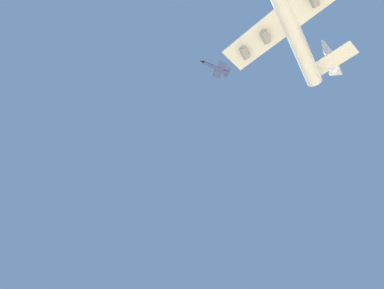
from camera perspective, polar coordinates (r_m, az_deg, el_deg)
carrier_jet at (r=146.78m, az=15.43°, el=19.98°), size 77.39×59.14×23.56m
chase_jet_left_wing at (r=163.38m, az=4.02°, el=12.49°), size 14.47×10.44×4.00m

